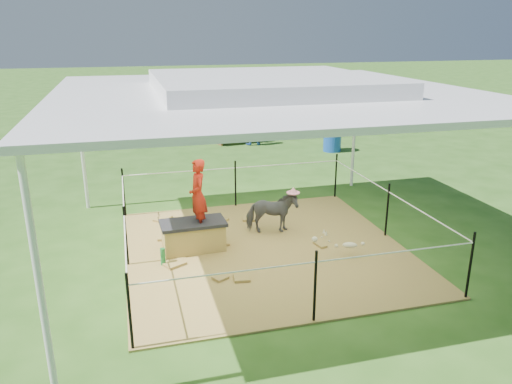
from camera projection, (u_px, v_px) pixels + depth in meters
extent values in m
plane|color=#2D5919|center=(265.00, 250.00, 8.43)|extent=(90.00, 90.00, 0.00)
cube|color=brown|center=(265.00, 250.00, 8.43)|extent=(4.60, 4.60, 0.03)
cylinder|color=silver|center=(82.00, 147.00, 10.05)|extent=(0.07, 0.07, 2.60)
cylinder|color=silver|center=(354.00, 132.00, 11.52)|extent=(0.07, 0.07, 2.60)
cylinder|color=silver|center=(40.00, 290.00, 4.54)|extent=(0.07, 0.07, 2.60)
cube|color=white|center=(266.00, 93.00, 7.61)|extent=(6.30, 6.30, 0.08)
cube|color=white|center=(266.00, 83.00, 7.57)|extent=(3.30, 3.30, 0.22)
cylinder|color=black|center=(124.00, 193.00, 9.79)|extent=(0.04, 0.04, 1.00)
cylinder|color=black|center=(235.00, 184.00, 10.34)|extent=(0.04, 0.04, 1.00)
cylinder|color=black|center=(336.00, 176.00, 10.90)|extent=(0.04, 0.04, 1.00)
cylinder|color=black|center=(126.00, 237.00, 7.73)|extent=(0.04, 0.04, 1.00)
cylinder|color=black|center=(387.00, 211.00, 8.83)|extent=(0.04, 0.04, 1.00)
cylinder|color=black|center=(130.00, 313.00, 5.66)|extent=(0.04, 0.04, 1.00)
cylinder|color=black|center=(315.00, 287.00, 6.21)|extent=(0.04, 0.04, 1.00)
cylinder|color=black|center=(470.00, 266.00, 6.77)|extent=(0.04, 0.04, 1.00)
cylinder|color=white|center=(235.00, 168.00, 10.24)|extent=(4.50, 0.02, 0.02)
cylinder|color=white|center=(316.00, 262.00, 6.10)|extent=(4.50, 0.02, 0.02)
cylinder|color=white|center=(389.00, 192.00, 8.72)|extent=(0.02, 4.50, 0.02)
cylinder|color=white|center=(124.00, 216.00, 7.62)|extent=(0.02, 4.50, 0.02)
cube|color=#A9883D|center=(194.00, 237.00, 8.34)|extent=(1.02, 0.54, 0.45)
cube|color=black|center=(193.00, 223.00, 8.26)|extent=(1.09, 0.60, 0.06)
imported|color=red|center=(198.00, 190.00, 8.10)|extent=(0.30, 0.45, 1.21)
cylinder|color=#19742F|center=(163.00, 257.00, 7.81)|extent=(0.08, 0.08, 0.28)
imported|color=#46464B|center=(272.00, 213.00, 8.98)|extent=(0.96, 0.56, 0.77)
cylinder|color=pink|center=(272.00, 190.00, 8.84)|extent=(0.24, 0.24, 0.11)
cylinder|color=#1645A8|center=(332.00, 138.00, 15.15)|extent=(0.70, 0.70, 0.83)
cube|color=brown|center=(233.00, 130.00, 16.59)|extent=(1.92, 1.55, 0.71)
cube|color=brown|center=(317.00, 120.00, 18.01)|extent=(2.11, 1.57, 0.85)
imported|color=blue|center=(251.00, 125.00, 15.94)|extent=(0.67, 0.56, 1.26)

